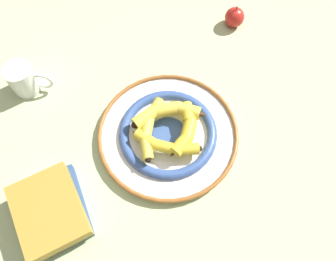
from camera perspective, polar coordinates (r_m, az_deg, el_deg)
The scene contains 9 objects.
ground_plane at distance 0.93m, azimuth 2.75°, elevation 0.15°, with size 2.80×2.80×0.00m, color #B2C693.
decorative_bowl at distance 0.91m, azimuth 0.00°, elevation -0.57°, with size 0.39×0.39×0.04m.
banana_a at distance 0.87m, azimuth 3.17°, elevation 0.02°, with size 0.18×0.06×0.04m.
banana_b at distance 0.90m, azimuth 0.01°, elevation 3.18°, with size 0.12×0.19×0.04m.
banana_c at distance 0.88m, azimuth -3.21°, elevation 0.62°, with size 0.20×0.07×0.03m.
banana_d at distance 0.86m, azimuth -0.57°, elevation -2.53°, with size 0.06×0.20×0.03m.
book_stack at distance 0.87m, azimuth -19.65°, elevation -12.84°, with size 0.25×0.24×0.07m.
coffee_mug at distance 1.05m, azimuth -23.82°, elevation 8.23°, with size 0.08×0.13×0.09m.
apple at distance 1.16m, azimuth 11.52°, elevation 18.78°, with size 0.06×0.06×0.08m.
Camera 1 is at (0.40, 0.09, 0.84)m, focal length 35.00 mm.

